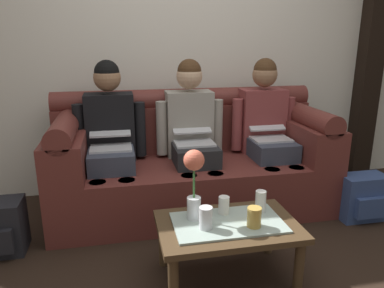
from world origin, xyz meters
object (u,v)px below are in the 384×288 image
(cup_near_left, at_px, (261,201))
(backpack_right, at_px, (362,198))
(coffee_table, at_px, (228,231))
(flower_vase, at_px, (194,177))
(cup_far_center, at_px, (254,217))
(person_left, at_px, (110,134))
(cup_near_right, at_px, (206,218))
(couch, at_px, (192,164))
(person_middle, at_px, (192,130))
(person_right, at_px, (266,127))
(cup_far_left, at_px, (224,205))
(backpack_left, at_px, (1,228))

(cup_near_left, distance_m, backpack_right, 1.14)
(coffee_table, xyz_separation_m, flower_vase, (-0.18, 0.08, 0.32))
(flower_vase, relative_size, cup_near_left, 3.21)
(cup_far_center, bearing_deg, person_left, 124.88)
(coffee_table, height_order, cup_near_right, cup_near_right)
(couch, xyz_separation_m, person_middle, (-0.00, -0.00, 0.29))
(person_right, xyz_separation_m, cup_far_left, (-0.64, -0.92, -0.24))
(coffee_table, relative_size, backpack_right, 2.24)
(couch, relative_size, coffee_table, 2.77)
(cup_far_center, relative_size, backpack_left, 0.31)
(backpack_right, bearing_deg, cup_far_center, -152.49)
(cup_far_left, height_order, backpack_left, cup_far_left)
(cup_near_left, distance_m, backpack_left, 1.69)
(backpack_left, bearing_deg, cup_far_center, -23.31)
(person_middle, relative_size, backpack_right, 3.41)
(couch, distance_m, cup_near_right, 1.09)
(person_left, height_order, cup_far_left, person_left)
(cup_far_center, xyz_separation_m, cup_far_left, (-0.12, 0.19, -0.00))
(cup_near_right, distance_m, backpack_left, 1.40)
(backpack_right, bearing_deg, person_right, 139.98)
(backpack_left, xyz_separation_m, backpack_right, (2.64, -0.05, -0.00))
(flower_vase, distance_m, cup_near_left, 0.46)
(person_left, xyz_separation_m, cup_far_left, (0.65, -0.92, -0.24))
(person_right, xyz_separation_m, coffee_table, (-0.65, -1.02, -0.35))
(coffee_table, xyz_separation_m, cup_far_left, (0.01, 0.10, 0.11))
(person_right, height_order, cup_near_left, person_right)
(cup_near_left, height_order, cup_far_left, cup_near_left)
(person_left, distance_m, coffee_table, 1.26)
(cup_far_left, bearing_deg, cup_near_right, -134.24)
(person_right, distance_m, flower_vase, 1.26)
(person_right, relative_size, cup_far_left, 11.48)
(person_left, bearing_deg, cup_near_right, -64.81)
(cup_near_right, height_order, backpack_right, cup_near_right)
(couch, relative_size, person_middle, 1.81)
(cup_near_right, bearing_deg, cup_near_left, 20.12)
(flower_vase, bearing_deg, backpack_left, 157.71)
(person_middle, xyz_separation_m, flower_vase, (-0.18, -0.95, -0.03))
(person_right, bearing_deg, cup_near_left, -114.00)
(person_left, xyz_separation_m, cup_near_right, (0.50, -1.07, -0.23))
(coffee_table, distance_m, cup_far_center, 0.19)
(person_left, distance_m, person_middle, 0.65)
(person_left, distance_m, person_right, 1.29)
(cup_near_right, height_order, cup_far_center, cup_near_right)
(backpack_right, bearing_deg, couch, 157.63)
(person_left, bearing_deg, couch, 0.32)
(cup_far_left, bearing_deg, backpack_left, 161.60)
(person_middle, relative_size, backpack_left, 3.39)
(couch, relative_size, cup_near_left, 17.06)
(person_middle, xyz_separation_m, cup_near_right, (-0.14, -1.07, -0.23))
(person_middle, relative_size, cup_far_center, 10.81)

